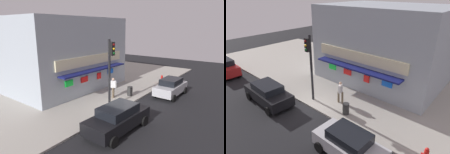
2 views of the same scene
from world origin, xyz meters
The scene contains 9 objects.
ground_plane centered at (0.00, 0.00, 0.00)m, with size 54.36×54.36×0.00m, color black.
sidewalk centered at (0.00, 6.61, 0.06)m, with size 36.24×13.23×0.12m, color #A39E93.
corner_building centered at (1.57, 8.24, 3.54)m, with size 10.88×8.86×6.84m.
traffic_light centered at (-0.30, 0.75, 3.42)m, with size 0.32×0.58×5.14m.
fire_hydrant centered at (8.57, 0.47, 0.55)m, with size 0.48×0.24×0.87m.
trash_can centered at (2.92, 1.03, 0.53)m, with size 0.47×0.47×0.82m, color #2D2D2D.
pedestrian centered at (1.64, 1.93, 1.10)m, with size 0.49×0.58×1.75m.
parked_car_silver centered at (5.41, -1.75, 0.83)m, with size 3.98×2.00×1.61m.
parked_car_black centered at (-2.68, -1.62, 0.83)m, with size 4.53×2.18×1.60m.
Camera 1 is at (-11.77, -8.00, 6.11)m, focal length 32.43 mm.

